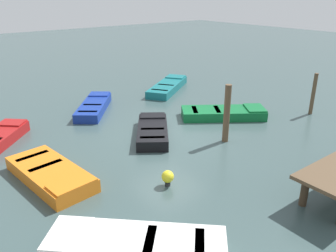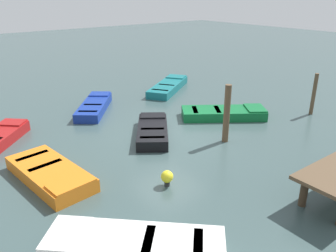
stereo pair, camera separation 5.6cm
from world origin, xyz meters
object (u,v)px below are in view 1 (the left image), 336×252
object	(u,v)px
rowboat_orange	(51,174)
mooring_piling_mid_left	(227,114)
rowboat_white	(135,246)
mooring_piling_mid_right	(313,94)
rowboat_green	(224,113)
rowboat_blue	(94,106)
rowboat_black	(153,131)
rowboat_teal	(168,86)
marker_buoy	(168,177)

from	to	relation	value
rowboat_orange	mooring_piling_mid_left	bearing A→B (deg)	71.73
rowboat_white	mooring_piling_mid_right	distance (m)	11.50
rowboat_green	rowboat_orange	world-z (taller)	same
rowboat_blue	mooring_piling_mid_left	bearing A→B (deg)	-121.03
rowboat_black	mooring_piling_mid_left	world-z (taller)	mooring_piling_mid_left
rowboat_blue	mooring_piling_mid_right	world-z (taller)	mooring_piling_mid_right
rowboat_white	rowboat_blue	bearing A→B (deg)	-67.90
rowboat_black	mooring_piling_mid_left	xyz separation A→B (m)	(-1.83, 2.09, 0.87)
rowboat_white	rowboat_teal	xyz separation A→B (m)	(-8.60, -9.64, -0.00)
rowboat_white	rowboat_green	size ratio (longest dim) A/B	0.98
rowboat_orange	mooring_piling_mid_left	size ratio (longest dim) A/B	1.55
rowboat_white	rowboat_blue	size ratio (longest dim) A/B	1.08
mooring_piling_mid_right	rowboat_black	bearing A→B (deg)	-18.99
rowboat_orange	marker_buoy	bearing A→B (deg)	39.89
marker_buoy	mooring_piling_mid_right	bearing A→B (deg)	-175.28
rowboat_orange	rowboat_blue	bearing A→B (deg)	134.89
rowboat_blue	mooring_piling_mid_right	xyz separation A→B (m)	(-7.54, 6.57, 0.73)
mooring_piling_mid_left	mooring_piling_mid_right	bearing A→B (deg)	176.03
rowboat_orange	mooring_piling_mid_right	size ratio (longest dim) A/B	1.79
rowboat_blue	rowboat_orange	bearing A→B (deg)	-179.42
rowboat_blue	rowboat_orange	xyz separation A→B (m)	(3.93, 4.91, 0.00)
rowboat_orange	marker_buoy	distance (m)	3.48
rowboat_black	marker_buoy	xyz separation A→B (m)	(1.81, 3.20, 0.07)
rowboat_teal	mooring_piling_mid_left	size ratio (longest dim) A/B	1.84
rowboat_green	mooring_piling_mid_left	distance (m)	2.70
rowboat_green	rowboat_orange	distance (m)	8.01
rowboat_orange	mooring_piling_mid_right	world-z (taller)	mooring_piling_mid_right
rowboat_blue	rowboat_teal	distance (m)	4.96
rowboat_green	mooring_piling_mid_left	world-z (taller)	mooring_piling_mid_left
rowboat_blue	marker_buoy	bearing A→B (deg)	-151.71
rowboat_teal	rowboat_black	size ratio (longest dim) A/B	1.32
rowboat_blue	rowboat_teal	size ratio (longest dim) A/B	0.83
rowboat_green	marker_buoy	bearing A→B (deg)	-116.24
rowboat_teal	rowboat_black	distance (m)	6.55
rowboat_teal	rowboat_white	bearing A→B (deg)	-165.31
rowboat_white	marker_buoy	world-z (taller)	marker_buoy
rowboat_black	mooring_piling_mid_right	distance (m)	7.60
mooring_piling_mid_right	mooring_piling_mid_left	bearing A→B (deg)	-3.97
mooring_piling_mid_left	rowboat_blue	bearing A→B (deg)	-70.31
mooring_piling_mid_right	marker_buoy	bearing A→B (deg)	4.72
mooring_piling_mid_right	rowboat_white	bearing A→B (deg)	12.34
rowboat_green	rowboat_teal	world-z (taller)	same
rowboat_blue	marker_buoy	distance (m)	7.44
rowboat_green	rowboat_black	world-z (taller)	same
rowboat_black	marker_buoy	distance (m)	3.68
rowboat_green	rowboat_blue	size ratio (longest dim) A/B	1.11
rowboat_white	rowboat_green	distance (m)	9.00
rowboat_teal	marker_buoy	xyz separation A→B (m)	(6.34, 7.93, 0.07)
rowboat_teal	rowboat_black	world-z (taller)	same
rowboat_black	rowboat_blue	bearing A→B (deg)	41.91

